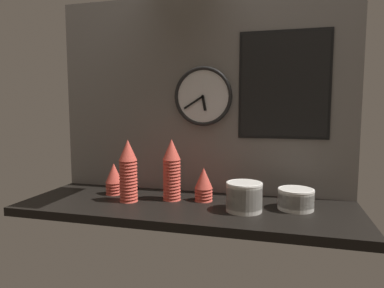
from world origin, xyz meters
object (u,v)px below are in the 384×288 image
cup_stack_center (172,170)px  menu_board (284,85)px  cup_stack_center_left (128,171)px  cup_stack_center_right (204,184)px  wall_clock (203,96)px  cup_stack_left (114,179)px  bowl_stack_far_right (296,198)px  bowl_stack_right (244,196)px

cup_stack_center → menu_board: size_ratio=0.57×
cup_stack_center_left → cup_stack_center_right: (0.35, 0.10, -0.07)m
wall_clock → cup_stack_left: bearing=-160.8°
bowl_stack_far_right → menu_board: (-0.07, 0.20, 0.52)m
bowl_stack_right → bowl_stack_far_right: size_ratio=1.00×
cup_stack_center → wall_clock: wall_clock is taller
cup_stack_center_left → cup_stack_center_right: size_ratio=1.84×
cup_stack_center_right → cup_stack_left: (-0.49, 0.00, 0.00)m
cup_stack_center → cup_stack_center_left: 0.21m
bowl_stack_far_right → wall_clock: (-0.48, 0.19, 0.47)m
bowl_stack_far_right → menu_board: menu_board is taller
cup_stack_center_left → wall_clock: (0.31, 0.27, 0.36)m
cup_stack_center → cup_stack_left: cup_stack_center is taller
cup_stack_center → cup_stack_center_right: cup_stack_center is taller
cup_stack_center_right → wall_clock: bearing=104.7°
bowl_stack_far_right → cup_stack_center_left: bearing=-174.7°
cup_stack_center → menu_board: menu_board is taller
cup_stack_center_right → cup_stack_left: 0.49m
cup_stack_center_right → menu_board: bearing=24.7°
cup_stack_center → menu_board: 0.70m
bowl_stack_right → cup_stack_center_left: bearing=178.6°
cup_stack_center_right → bowl_stack_far_right: 0.44m
cup_stack_left → cup_stack_center_left: bearing=-38.7°
cup_stack_left → bowl_stack_far_right: 0.93m
cup_stack_center_left → cup_stack_left: size_ratio=1.84×
bowl_stack_right → bowl_stack_far_right: 0.24m
cup_stack_left → bowl_stack_right: bearing=-9.9°
cup_stack_center → cup_stack_center_left: same height
bowl_stack_right → bowl_stack_far_right: bowl_stack_right is taller
wall_clock → cup_stack_center_right: bearing=-75.3°
cup_stack_left → menu_board: bearing=10.9°
bowl_stack_right → bowl_stack_far_right: (0.22, 0.09, -0.02)m
cup_stack_center_left → cup_stack_center_right: cup_stack_center_left is taller
cup_stack_center_left → cup_stack_left: 0.19m
cup_stack_center_right → bowl_stack_far_right: size_ratio=1.02×
cup_stack_center → wall_clock: size_ratio=0.98×
cup_stack_center → menu_board: (0.53, 0.19, 0.42)m
bowl_stack_far_right → cup_stack_center_right: bearing=175.9°
cup_stack_center_left → menu_board: 0.88m
wall_clock → cup_stack_center_left: bearing=-139.6°
cup_stack_center_left → cup_stack_center_right: 0.38m
cup_stack_center_right → wall_clock: wall_clock is taller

